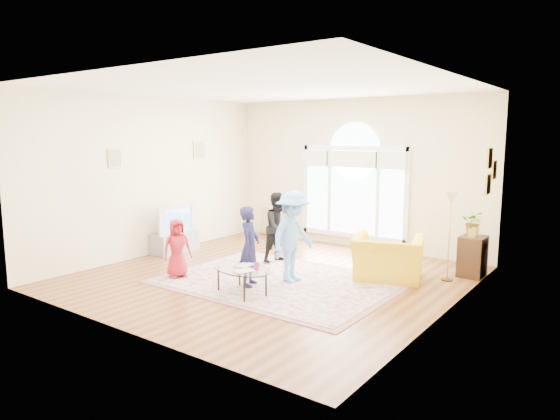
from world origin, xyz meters
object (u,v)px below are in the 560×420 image
Objects in this scene: tv_console at (175,242)px; television at (174,219)px; armchair at (388,258)px; area_rug at (279,281)px; coffee_table at (242,269)px.

television is (0.01, -0.00, 0.50)m from tv_console.
television is at bearing -0.00° from tv_console.
tv_console is 1.01× the size of television.
television is 4.51m from armchair.
armchair is (4.44, 0.75, 0.16)m from tv_console.
tv_console is 4.50m from armchair.
area_rug is 3.60× the size of tv_console.
armchair is at bearing 9.63° from television.
area_rug is 3.07m from tv_console.
television is 0.87× the size of armchair.
armchair is at bearing 40.49° from area_rug.
tv_console is at bearing 170.65° from coffee_table.
area_rug is at bearing 100.32° from coffee_table.
coffee_table reaches higher than area_rug.
television is (-3.03, 0.45, 0.70)m from area_rug.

